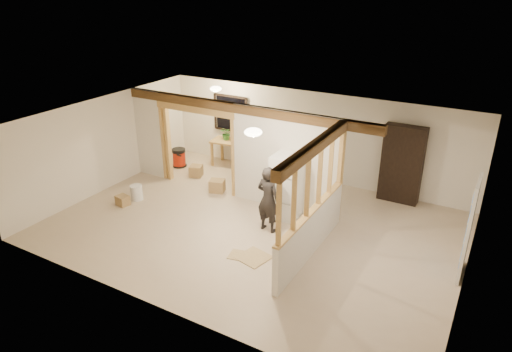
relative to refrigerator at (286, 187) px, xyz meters
The scene contains 30 objects.
floor 1.22m from the refrigerator, 117.07° to the right, with size 9.00×6.50×0.01m, color #C0AA8E.
ceiling 1.96m from the refrigerator, 117.07° to the right, with size 9.00×6.50×0.01m, color white.
wall_back 2.50m from the refrigerator, 99.92° to the left, with size 9.00×0.01×2.50m, color silver.
wall_front 4.13m from the refrigerator, 95.93° to the right, with size 9.00×0.01×2.50m, color silver.
wall_left 5.02m from the refrigerator, behind, with size 0.01×6.50×2.50m, color silver.
wall_right 4.19m from the refrigerator, 11.49° to the right, with size 0.01×6.50×2.50m, color silver.
partition_left_stub 4.51m from the refrigerator, behind, with size 0.90×0.12×2.50m, color silver.
partition_center 0.64m from the refrigerator, 121.07° to the left, with size 2.80×0.12×2.50m, color silver.
doorway_frame 2.87m from the refrigerator, behind, with size 2.46×0.14×2.20m, color tan.
header_beam_back 2.18m from the refrigerator, 165.39° to the left, with size 7.00×0.18×0.22m, color brown.
header_beam_right 2.34m from the refrigerator, 46.25° to the right, with size 0.18×3.30×0.22m, color brown.
pony_wall 1.72m from the refrigerator, 46.25° to the right, with size 0.12×3.20×1.00m, color silver.
stud_partition 1.92m from the refrigerator, 46.25° to the right, with size 0.14×3.20×1.32m, color tan.
window_back 3.90m from the refrigerator, 142.25° to the left, with size 1.12×0.10×1.10m, color black.
french_door 4.03m from the refrigerator, ahead, with size 0.12×0.86×2.00m, color white.
ceiling_dome_main 2.16m from the refrigerator, 95.31° to the right, with size 0.36×0.36×0.16m, color #FFEABF.
ceiling_dome_util 3.69m from the refrigerator, 153.29° to the left, with size 0.32×0.32×0.14m, color #FFEABF.
hanging_bulb 2.90m from the refrigerator, 162.35° to the left, with size 0.07×0.07×0.07m, color #FFD88C.
refrigerator is the anchor object (origin of this frame).
woman 0.80m from the refrigerator, 93.87° to the right, with size 0.57×0.37×1.55m, color #272423.
work_table 3.45m from the refrigerator, 143.43° to the left, with size 1.30×0.65×0.82m, color tan.
potted_plant 3.61m from the refrigerator, 145.72° to the left, with size 0.35×0.31×0.39m, color #2C6B2C.
shop_vac 4.40m from the refrigerator, 163.64° to the left, with size 0.44×0.44×0.57m, color #9E1A08.
bookshelf 3.07m from the refrigerator, 45.54° to the left, with size 1.00×0.33×2.00m, color black.
bucket 3.94m from the refrigerator, 163.63° to the right, with size 0.31×0.31×0.39m, color white.
box_util_a 2.31m from the refrigerator, behind, with size 0.39×0.33×0.33m, color #9C7A4B.
box_util_b 3.48m from the refrigerator, 164.97° to the left, with size 0.34×0.34×0.32m, color #9C7A4B.
box_front 4.17m from the refrigerator, 158.46° to the right, with size 0.31×0.25×0.25m, color #9C7A4B.
floor_panel_near 2.10m from the refrigerator, 83.20° to the right, with size 0.59×0.59×0.02m, color tan.
floor_panel_far 2.15m from the refrigerator, 91.17° to the right, with size 0.48×0.38×0.02m, color tan.
Camera 1 is at (4.61, -7.97, 5.30)m, focal length 32.00 mm.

